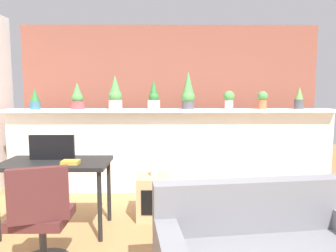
{
  "coord_description": "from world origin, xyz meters",
  "views": [
    {
      "loc": [
        -0.06,
        -2.51,
        1.49
      ],
      "look_at": [
        -0.04,
        0.92,
        1.09
      ],
      "focal_mm": 33.65,
      "sensor_mm": 36.0,
      "label": 1
    }
  ],
  "objects_px": {
    "potted_plant_0": "(35,99)",
    "potted_plant_7": "(299,99)",
    "potted_plant_2": "(115,94)",
    "tv_monitor": "(52,147)",
    "desk": "(56,169)",
    "potted_plant_4": "(188,92)",
    "potted_plant_5": "(229,99)",
    "potted_plant_3": "(154,97)",
    "potted_plant_6": "(263,99)",
    "vase_on_shelf": "(154,168)",
    "book_on_desk": "(71,162)",
    "potted_plant_1": "(77,98)",
    "side_cube_shelf": "(155,197)",
    "office_chair": "(42,227)"
  },
  "relations": [
    {
      "from": "potted_plant_0",
      "to": "potted_plant_7",
      "type": "height_order",
      "value": "potted_plant_7"
    },
    {
      "from": "potted_plant_2",
      "to": "tv_monitor",
      "type": "bearing_deg",
      "value": -113.38
    },
    {
      "from": "desk",
      "to": "potted_plant_2",
      "type": "bearing_deg",
      "value": 70.52
    },
    {
      "from": "desk",
      "to": "potted_plant_4",
      "type": "bearing_deg",
      "value": 41.06
    },
    {
      "from": "potted_plant_7",
      "to": "desk",
      "type": "bearing_deg",
      "value": -157.58
    },
    {
      "from": "potted_plant_4",
      "to": "potted_plant_5",
      "type": "bearing_deg",
      "value": 0.02
    },
    {
      "from": "potted_plant_0",
      "to": "potted_plant_2",
      "type": "bearing_deg",
      "value": 0.7
    },
    {
      "from": "potted_plant_3",
      "to": "potted_plant_6",
      "type": "distance_m",
      "value": 1.54
    },
    {
      "from": "potted_plant_4",
      "to": "vase_on_shelf",
      "type": "xyz_separation_m",
      "value": [
        -0.46,
        -0.96,
        -0.87
      ]
    },
    {
      "from": "potted_plant_3",
      "to": "potted_plant_7",
      "type": "xyz_separation_m",
      "value": [
        2.07,
        -0.02,
        -0.03
      ]
    },
    {
      "from": "potted_plant_0",
      "to": "potted_plant_2",
      "type": "xyz_separation_m",
      "value": [
        1.12,
        0.01,
        0.08
      ]
    },
    {
      "from": "potted_plant_5",
      "to": "book_on_desk",
      "type": "bearing_deg",
      "value": -142.97
    },
    {
      "from": "potted_plant_4",
      "to": "vase_on_shelf",
      "type": "distance_m",
      "value": 1.37
    },
    {
      "from": "potted_plant_1",
      "to": "book_on_desk",
      "type": "xyz_separation_m",
      "value": [
        0.29,
        -1.37,
        -0.61
      ]
    },
    {
      "from": "potted_plant_7",
      "to": "desk",
      "type": "xyz_separation_m",
      "value": [
        -3.04,
        -1.26,
        -0.7
      ]
    },
    {
      "from": "potted_plant_2",
      "to": "potted_plant_3",
      "type": "height_order",
      "value": "potted_plant_2"
    },
    {
      "from": "potted_plant_4",
      "to": "side_cube_shelf",
      "type": "distance_m",
      "value": 1.6
    },
    {
      "from": "potted_plant_5",
      "to": "book_on_desk",
      "type": "relative_size",
      "value": 1.52
    },
    {
      "from": "potted_plant_2",
      "to": "potted_plant_5",
      "type": "relative_size",
      "value": 1.85
    },
    {
      "from": "potted_plant_3",
      "to": "side_cube_shelf",
      "type": "relative_size",
      "value": 0.83
    },
    {
      "from": "potted_plant_5",
      "to": "potted_plant_7",
      "type": "xyz_separation_m",
      "value": [
        0.99,
        -0.02,
        0.0
      ]
    },
    {
      "from": "potted_plant_7",
      "to": "tv_monitor",
      "type": "bearing_deg",
      "value": -159.26
    },
    {
      "from": "potted_plant_1",
      "to": "desk",
      "type": "relative_size",
      "value": 0.34
    },
    {
      "from": "potted_plant_2",
      "to": "tv_monitor",
      "type": "height_order",
      "value": "potted_plant_2"
    },
    {
      "from": "potted_plant_1",
      "to": "potted_plant_6",
      "type": "bearing_deg",
      "value": -0.41
    },
    {
      "from": "tv_monitor",
      "to": "vase_on_shelf",
      "type": "relative_size",
      "value": 2.65
    },
    {
      "from": "desk",
      "to": "tv_monitor",
      "type": "height_order",
      "value": "tv_monitor"
    },
    {
      "from": "office_chair",
      "to": "potted_plant_2",
      "type": "bearing_deg",
      "value": 81.83
    },
    {
      "from": "potted_plant_0",
      "to": "potted_plant_6",
      "type": "relative_size",
      "value": 1.13
    },
    {
      "from": "potted_plant_5",
      "to": "potted_plant_6",
      "type": "distance_m",
      "value": 0.47
    },
    {
      "from": "potted_plant_4",
      "to": "side_cube_shelf",
      "type": "height_order",
      "value": "potted_plant_4"
    },
    {
      "from": "office_chair",
      "to": "side_cube_shelf",
      "type": "height_order",
      "value": "office_chair"
    },
    {
      "from": "potted_plant_1",
      "to": "potted_plant_6",
      "type": "relative_size",
      "value": 1.46
    },
    {
      "from": "potted_plant_3",
      "to": "desk",
      "type": "relative_size",
      "value": 0.38
    },
    {
      "from": "potted_plant_3",
      "to": "book_on_desk",
      "type": "xyz_separation_m",
      "value": [
        -0.78,
        -1.4,
        -0.62
      ]
    },
    {
      "from": "potted_plant_7",
      "to": "office_chair",
      "type": "bearing_deg",
      "value": -144.83
    },
    {
      "from": "potted_plant_1",
      "to": "book_on_desk",
      "type": "height_order",
      "value": "potted_plant_1"
    },
    {
      "from": "vase_on_shelf",
      "to": "side_cube_shelf",
      "type": "bearing_deg",
      "value": 66.0
    },
    {
      "from": "potted_plant_6",
      "to": "potted_plant_1",
      "type": "bearing_deg",
      "value": 179.59
    },
    {
      "from": "office_chair",
      "to": "book_on_desk",
      "type": "distance_m",
      "value": 0.76
    },
    {
      "from": "side_cube_shelf",
      "to": "vase_on_shelf",
      "type": "xyz_separation_m",
      "value": [
        -0.01,
        -0.01,
        0.34
      ]
    },
    {
      "from": "potted_plant_2",
      "to": "tv_monitor",
      "type": "relative_size",
      "value": 1.0
    },
    {
      "from": "potted_plant_3",
      "to": "side_cube_shelf",
      "type": "xyz_separation_m",
      "value": [
        0.04,
        -0.94,
        -1.14
      ]
    },
    {
      "from": "desk",
      "to": "book_on_desk",
      "type": "xyz_separation_m",
      "value": [
        0.19,
        -0.12,
        0.1
      ]
    },
    {
      "from": "potted_plant_3",
      "to": "book_on_desk",
      "type": "distance_m",
      "value": 1.72
    },
    {
      "from": "potted_plant_2",
      "to": "tv_monitor",
      "type": "xyz_separation_m",
      "value": [
        -0.5,
        -1.15,
        -0.55
      ]
    },
    {
      "from": "potted_plant_4",
      "to": "potted_plant_6",
      "type": "distance_m",
      "value": 1.05
    },
    {
      "from": "potted_plant_4",
      "to": "potted_plant_6",
      "type": "xyz_separation_m",
      "value": [
        1.05,
        -0.05,
        -0.1
      ]
    },
    {
      "from": "potted_plant_4",
      "to": "office_chair",
      "type": "bearing_deg",
      "value": -122.61
    },
    {
      "from": "potted_plant_2",
      "to": "potted_plant_4",
      "type": "relative_size",
      "value": 0.9
    }
  ]
}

